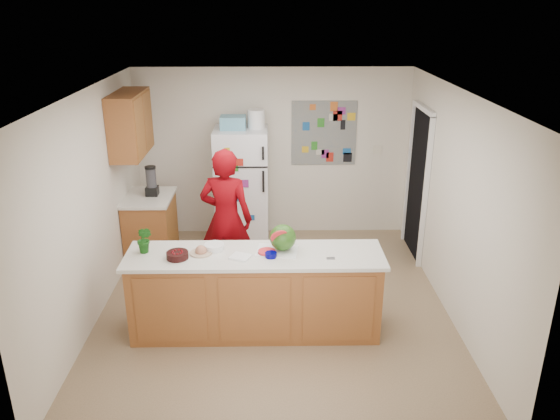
{
  "coord_description": "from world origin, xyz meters",
  "views": [
    {
      "loc": [
        -0.02,
        -5.6,
        3.38
      ],
      "look_at": [
        0.07,
        0.2,
        1.14
      ],
      "focal_mm": 35.0,
      "sensor_mm": 36.0,
      "label": 1
    }
  ],
  "objects_px": {
    "refrigerator": "(242,187)",
    "watermelon": "(283,237)",
    "cherry_bowl": "(177,255)",
    "person": "(226,219)"
  },
  "relations": [
    {
      "from": "refrigerator",
      "to": "watermelon",
      "type": "height_order",
      "value": "refrigerator"
    },
    {
      "from": "person",
      "to": "cherry_bowl",
      "type": "height_order",
      "value": "person"
    },
    {
      "from": "person",
      "to": "watermelon",
      "type": "relative_size",
      "value": 6.4
    },
    {
      "from": "refrigerator",
      "to": "person",
      "type": "bearing_deg",
      "value": -95.46
    },
    {
      "from": "refrigerator",
      "to": "person",
      "type": "distance_m",
      "value": 1.33
    },
    {
      "from": "person",
      "to": "watermelon",
      "type": "bearing_deg",
      "value": 135.59
    },
    {
      "from": "refrigerator",
      "to": "cherry_bowl",
      "type": "distance_m",
      "value": 2.53
    },
    {
      "from": "watermelon",
      "to": "cherry_bowl",
      "type": "xyz_separation_m",
      "value": [
        -1.07,
        -0.17,
        -0.12
      ]
    },
    {
      "from": "watermelon",
      "to": "refrigerator",
      "type": "bearing_deg",
      "value": 103.23
    },
    {
      "from": "watermelon",
      "to": "person",
      "type": "bearing_deg",
      "value": 124.26
    }
  ]
}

